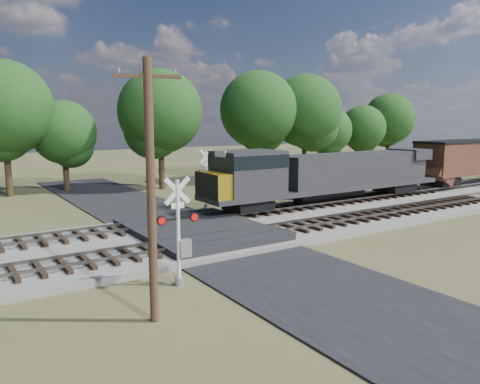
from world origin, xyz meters
TOP-DOWN VIEW (x-y plane):
  - ground at (0.00, 0.00)m, footprint 160.00×160.00m
  - ballast_bed at (10.00, 0.50)m, footprint 140.00×10.00m
  - road at (0.00, 0.00)m, footprint 7.00×60.00m
  - crossing_panel at (0.00, 0.50)m, footprint 7.00×9.00m
  - track_near at (3.12, -2.00)m, footprint 140.00×2.60m
  - track_far at (3.12, 3.00)m, footprint 140.00×2.60m
  - crossing_signal_near at (-4.33, -6.12)m, footprint 1.80×0.39m
  - crossing_signal_far at (4.58, 7.93)m, footprint 1.80×0.47m
  - utility_pole at (-6.62, -8.79)m, footprint 2.05×0.66m
  - equipment_shed at (13.57, 9.53)m, footprint 5.62×5.62m
  - treeline at (7.55, 20.57)m, footprint 78.86×12.33m

SIDE VIEW (x-z plane):
  - ground at x=0.00m, z-range 0.00..0.00m
  - road at x=0.00m, z-range 0.00..0.08m
  - ballast_bed at x=10.00m, z-range 0.00..0.30m
  - crossing_panel at x=0.00m, z-range 0.01..0.62m
  - track_near at x=3.12m, z-range 0.25..0.58m
  - track_far at x=3.12m, z-range 0.25..0.58m
  - equipment_shed at x=13.57m, z-range 0.02..2.91m
  - crossing_signal_near at x=-4.33m, z-range -0.37..4.08m
  - crossing_signal_far at x=4.58m, z-range -0.38..4.12m
  - utility_pole at x=-6.62m, z-range 0.26..8.82m
  - treeline at x=7.55m, z-range 1.01..12.87m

